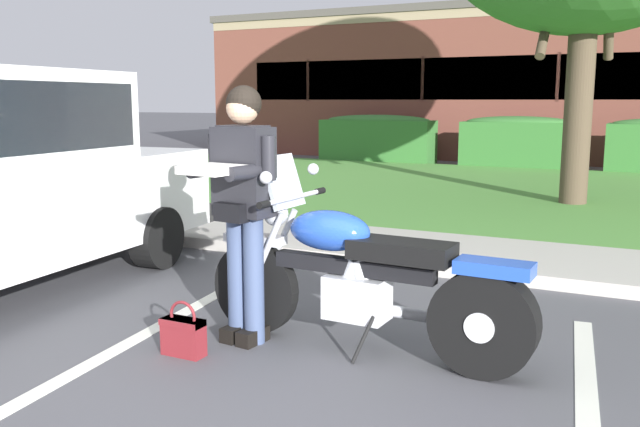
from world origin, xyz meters
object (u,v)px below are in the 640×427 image
hedge_left (377,137)px  hedge_center_left (517,141)px  handbag (183,333)px  rider_person (242,194)px  brick_building (579,85)px  motorcycle (372,280)px

hedge_left → hedge_center_left: same height
hedge_center_left → handbag: bearing=-88.4°
handbag → hedge_center_left: size_ratio=0.14×
rider_person → handbag: size_ratio=4.74×
rider_person → hedge_left: 13.56m
rider_person → handbag: bearing=-118.5°
handbag → hedge_center_left: bearing=91.6°
hedge_center_left → brick_building: 6.23m
handbag → hedge_left: bearing=106.5°
brick_building → handbag: bearing=-90.9°
motorcycle → rider_person: size_ratio=1.32×
motorcycle → brick_building: brick_building is taller
handbag → hedge_left: size_ratio=0.12×
handbag → brick_building: size_ratio=0.02×
hedge_left → handbag: bearing=-73.5°
handbag → brick_building: (0.32, 19.32, 1.93)m
motorcycle → rider_person: 1.01m
rider_person → hedge_left: (-4.16, 12.91, -0.36)m
motorcycle → rider_person: (-0.85, -0.17, 0.52)m
hedge_left → hedge_center_left: size_ratio=1.14×
rider_person → hedge_center_left: size_ratio=0.65×
motorcycle → rider_person: bearing=-168.7°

